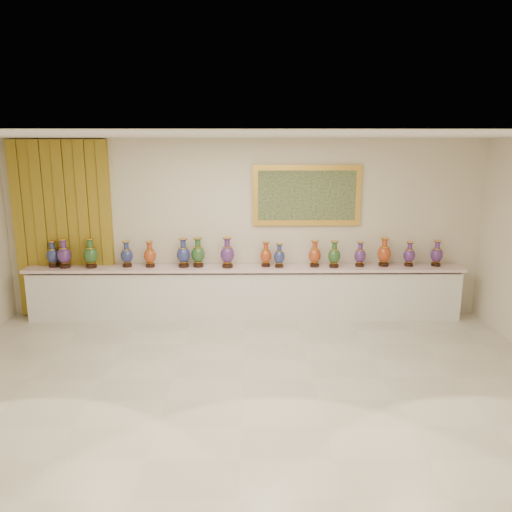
% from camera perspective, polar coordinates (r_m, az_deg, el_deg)
% --- Properties ---
extents(ground, '(8.00, 8.00, 0.00)m').
position_cam_1_polar(ground, '(6.51, -1.50, -13.81)').
color(ground, beige).
rests_on(ground, ground).
extents(room, '(8.00, 8.00, 8.00)m').
position_cam_1_polar(room, '(8.73, -17.14, 3.49)').
color(room, beige).
rests_on(room, ground).
extents(counter, '(7.28, 0.48, 0.90)m').
position_cam_1_polar(counter, '(8.46, -1.28, -4.26)').
color(counter, white).
rests_on(counter, ground).
extents(vase_0, '(0.26, 0.26, 0.44)m').
position_cam_1_polar(vase_0, '(8.93, -22.20, 0.07)').
color(vase_0, black).
rests_on(vase_0, counter).
extents(vase_1, '(0.24, 0.24, 0.48)m').
position_cam_1_polar(vase_1, '(8.81, -21.07, 0.13)').
color(vase_1, black).
rests_on(vase_1, counter).
extents(vase_2, '(0.30, 0.30, 0.49)m').
position_cam_1_polar(vase_2, '(8.66, -18.38, 0.16)').
color(vase_2, black).
rests_on(vase_2, counter).
extents(vase_3, '(0.22, 0.22, 0.43)m').
position_cam_1_polar(vase_3, '(8.56, -14.55, 0.09)').
color(vase_3, black).
rests_on(vase_3, counter).
extents(vase_4, '(0.26, 0.26, 0.44)m').
position_cam_1_polar(vase_4, '(8.46, -12.03, 0.06)').
color(vase_4, black).
rests_on(vase_4, counter).
extents(vase_5, '(0.25, 0.25, 0.48)m').
position_cam_1_polar(vase_5, '(8.35, -8.30, 0.20)').
color(vase_5, black).
rests_on(vase_5, counter).
extents(vase_6, '(0.29, 0.29, 0.49)m').
position_cam_1_polar(vase_6, '(8.33, -6.63, 0.25)').
color(vase_6, black).
rests_on(vase_6, counter).
extents(vase_7, '(0.28, 0.28, 0.51)m').
position_cam_1_polar(vase_7, '(8.24, -3.29, 0.23)').
color(vase_7, black).
rests_on(vase_7, counter).
extents(vase_8, '(0.22, 0.22, 0.42)m').
position_cam_1_polar(vase_8, '(8.31, 1.13, 0.07)').
color(vase_8, black).
rests_on(vase_8, counter).
extents(vase_9, '(0.24, 0.24, 0.40)m').
position_cam_1_polar(vase_9, '(8.27, 2.68, -0.07)').
color(vase_9, black).
rests_on(vase_9, counter).
extents(vase_10, '(0.27, 0.27, 0.45)m').
position_cam_1_polar(vase_10, '(8.35, 6.72, 0.13)').
color(vase_10, black).
rests_on(vase_10, counter).
extents(vase_11, '(0.24, 0.24, 0.44)m').
position_cam_1_polar(vase_11, '(8.35, 8.93, 0.06)').
color(vase_11, black).
rests_on(vase_11, counter).
extents(vase_12, '(0.25, 0.25, 0.42)m').
position_cam_1_polar(vase_12, '(8.49, 11.80, 0.07)').
color(vase_12, black).
rests_on(vase_12, counter).
extents(vase_13, '(0.26, 0.26, 0.48)m').
position_cam_1_polar(vase_13, '(8.60, 14.43, 0.29)').
color(vase_13, black).
rests_on(vase_13, counter).
extents(vase_14, '(0.23, 0.23, 0.42)m').
position_cam_1_polar(vase_14, '(8.72, 17.11, 0.10)').
color(vase_14, black).
rests_on(vase_14, counter).
extents(vase_15, '(0.27, 0.27, 0.44)m').
position_cam_1_polar(vase_15, '(8.87, 19.95, 0.17)').
color(vase_15, black).
rests_on(vase_15, counter).
extents(label_card, '(0.10, 0.06, 0.00)m').
position_cam_1_polar(label_card, '(8.51, -16.10, -1.41)').
color(label_card, white).
rests_on(label_card, counter).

